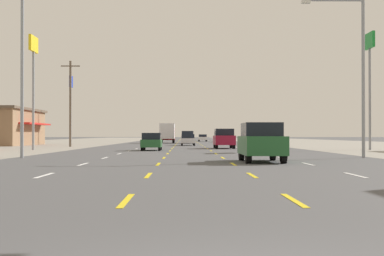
# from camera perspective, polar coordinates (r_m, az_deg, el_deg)

# --- Properties ---
(ground_plane) EXTENTS (572.00, 572.00, 0.00)m
(ground_plane) POSITION_cam_1_polar(r_m,az_deg,el_deg) (71.16, -0.33, -1.78)
(ground_plane) COLOR #4C4C4F
(lane_markings) EXTENTS (10.64, 227.60, 0.01)m
(lane_markings) POSITION_cam_1_polar(r_m,az_deg,el_deg) (109.66, -0.48, -1.39)
(lane_markings) COLOR white
(lane_markings) RESTS_ON ground
(suv_inner_right_nearest) EXTENTS (1.98, 4.90, 1.98)m
(suv_inner_right_nearest) POSITION_cam_1_polar(r_m,az_deg,el_deg) (29.72, 6.79, -1.33)
(suv_inner_right_nearest) COLOR #235B2D
(suv_inner_right_nearest) RESTS_ON ground
(hatchback_inner_left_near) EXTENTS (1.72, 3.90, 1.54)m
(hatchback_inner_left_near) POSITION_cam_1_polar(r_m,az_deg,el_deg) (51.24, -3.97, -1.33)
(hatchback_inner_left_near) COLOR #235B2D
(hatchback_inner_left_near) RESTS_ON ground
(suv_inner_right_mid) EXTENTS (1.98, 4.90, 1.98)m
(suv_inner_right_mid) POSITION_cam_1_polar(r_m,az_deg,el_deg) (58.77, 3.15, -1.01)
(suv_inner_right_mid) COLOR maroon
(suv_inner_right_mid) RESTS_ON ground
(sedan_center_turn_midfar) EXTENTS (1.80, 4.50, 1.46)m
(sedan_center_turn_midfar) POSITION_cam_1_polar(r_m,az_deg,el_deg) (74.67, -0.40, -1.15)
(sedan_center_turn_midfar) COLOR silver
(sedan_center_turn_midfar) RESTS_ON ground
(suv_center_turn_far) EXTENTS (1.98, 4.90, 1.98)m
(suv_center_turn_far) POSITION_cam_1_polar(r_m,az_deg,el_deg) (92.32, -0.44, -0.89)
(suv_center_turn_far) COLOR white
(suv_center_turn_far) RESTS_ON ground
(box_truck_inner_left_farther) EXTENTS (2.40, 7.20, 3.23)m
(box_truck_inner_left_farther) POSITION_cam_1_polar(r_m,az_deg,el_deg) (97.31, -2.43, -0.40)
(box_truck_inner_left_farther) COLOR red
(box_truck_inner_left_farther) RESTS_ON ground
(hatchback_far_right_farthest) EXTENTS (1.72, 3.90, 1.54)m
(hatchback_far_right_farthest) POSITION_cam_1_polar(r_m,az_deg,el_deg) (109.22, 3.14, -0.98)
(hatchback_far_right_farthest) COLOR navy
(hatchback_far_right_farthest) RESTS_ON ground
(sedan_inner_right_distant_a) EXTENTS (1.80, 4.50, 1.46)m
(sedan_inner_right_distant_a) POSITION_cam_1_polar(r_m,az_deg,el_deg) (120.43, 1.04, -0.97)
(sedan_inner_right_distant_a) COLOR white
(sedan_inner_right_distant_a) RESTS_ON ground
(sedan_far_right_distant_b) EXTENTS (1.80, 4.50, 1.46)m
(sedan_far_right_distant_b) POSITION_cam_1_polar(r_m,az_deg,el_deg) (121.10, 2.70, -0.96)
(sedan_far_right_distant_b) COLOR #235B2D
(sedan_far_right_distant_b) RESTS_ON ground
(pole_sign_left_row_1) EXTENTS (0.24, 2.53, 10.31)m
(pole_sign_left_row_1) POSITION_cam_1_polar(r_m,az_deg,el_deg) (54.97, -15.25, 6.15)
(pole_sign_left_row_1) COLOR gray
(pole_sign_left_row_1) RESTS_ON ground
(pole_sign_left_row_2) EXTENTS (0.24, 1.69, 9.89)m
(pole_sign_left_row_2) POSITION_cam_1_polar(r_m,az_deg,el_deg) (85.88, -11.75, 3.25)
(pole_sign_left_row_2) COLOR gray
(pole_sign_left_row_2) RESTS_ON ground
(pole_sign_right_row_1) EXTENTS (0.24, 2.36, 10.67)m
(pole_sign_right_row_1) POSITION_cam_1_polar(r_m,az_deg,el_deg) (55.72, 16.98, 6.26)
(pole_sign_right_row_1) COLOR gray
(pole_sign_right_row_1) RESTS_ON ground
(streetlight_left_row_0) EXTENTS (4.05, 0.26, 10.68)m
(streetlight_left_row_0) POSITION_cam_1_polar(r_m,az_deg,el_deg) (36.10, -15.70, 6.90)
(streetlight_left_row_0) COLOR gray
(streetlight_left_row_0) RESTS_ON ground
(streetlight_right_row_0) EXTENTS (3.79, 0.26, 9.66)m
(streetlight_right_row_0) POSITION_cam_1_polar(r_m,az_deg,el_deg) (36.32, 15.85, 5.98)
(streetlight_right_row_0) COLOR gray
(streetlight_right_row_0) RESTS_ON ground
(utility_pole_left_row_1) EXTENTS (2.20, 0.26, 9.93)m
(utility_pole_left_row_1) POSITION_cam_1_polar(r_m,az_deg,el_deg) (68.78, -11.81, 2.50)
(utility_pole_left_row_1) COLOR brown
(utility_pole_left_row_1) RESTS_ON ground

